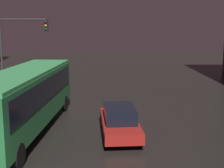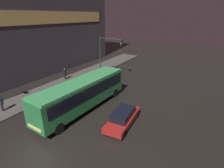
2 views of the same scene
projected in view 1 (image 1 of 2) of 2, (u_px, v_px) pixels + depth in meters
bus_near at (26, 94)px, 15.83m from camera, size 3.07×11.48×3.19m
car_taxi at (120, 120)px, 15.59m from camera, size 2.10×4.86×1.43m
traffic_light_main at (18, 41)px, 25.18m from camera, size 3.95×0.35×6.29m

